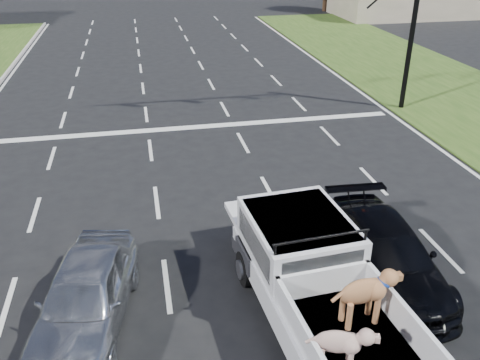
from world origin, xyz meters
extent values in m
plane|color=black|center=(0.00, 0.00, 0.00)|extent=(160.00, 160.00, 0.00)
cube|color=silver|center=(-5.25, 6.00, 0.01)|extent=(0.12, 60.00, 0.01)
cube|color=silver|center=(-1.75, 6.00, 0.01)|extent=(0.12, 60.00, 0.01)
cube|color=silver|center=(1.75, 6.00, 0.01)|extent=(0.12, 60.00, 0.01)
cube|color=silver|center=(5.25, 6.00, 0.01)|extent=(0.12, 60.00, 0.01)
cube|color=silver|center=(8.80, 6.00, 0.01)|extent=(0.15, 60.00, 0.01)
cube|color=silver|center=(0.00, 10.00, 0.01)|extent=(17.00, 0.45, 0.01)
cylinder|color=black|center=(9.60, 10.50, 3.50)|extent=(0.22, 0.22, 7.00)
cylinder|color=black|center=(0.10, -0.30, 0.42)|extent=(0.37, 0.86, 0.84)
cylinder|color=black|center=(2.01, -0.16, 0.42)|extent=(0.37, 0.86, 0.84)
cube|color=silver|center=(1.20, -2.21, 0.73)|extent=(2.52, 5.98, 0.57)
cube|color=silver|center=(1.10, -0.84, 1.49)|extent=(2.21, 2.68, 0.95)
cube|color=black|center=(1.19, -2.08, 1.52)|extent=(1.71, 0.16, 0.68)
cylinder|color=black|center=(1.18, -1.93, 2.18)|extent=(1.98, 0.20, 0.06)
cube|color=black|center=(1.29, -3.50, 0.98)|extent=(2.16, 2.95, 0.07)
cube|color=silver|center=(0.36, -3.57, 1.30)|extent=(0.29, 2.81, 0.57)
cube|color=silver|center=(2.23, -3.43, 1.30)|extent=(0.29, 2.81, 0.57)
imported|color=#B7BABF|center=(-3.43, -0.89, 0.71)|extent=(2.43, 4.40, 1.42)
imported|color=black|center=(3.27, -0.75, 0.68)|extent=(2.18, 4.80, 1.36)
camera|label=1|loc=(-1.98, -9.54, 7.52)|focal=38.00mm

